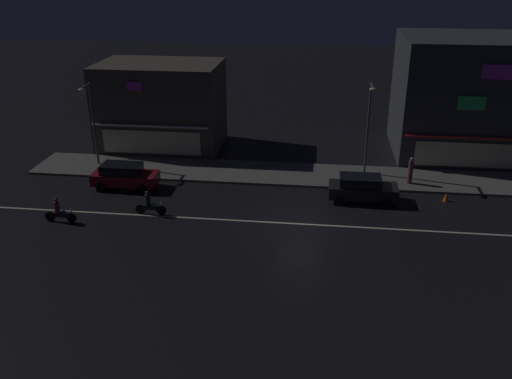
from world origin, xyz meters
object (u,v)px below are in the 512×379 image
Objects in this scene: motorcycle_following at (59,212)px; streetlamp_mid at (369,121)px; streetlamp_west at (92,117)px; motorcycle_lead at (150,205)px; parked_car_trailing at (124,176)px; traffic_cone at (446,197)px; parked_car_near_kerb at (362,188)px; pedestrian_on_sidewalk at (410,171)px.

streetlamp_mid is at bearing -156.49° from motorcycle_following.
streetlamp_west reaches higher than motorcycle_lead.
motorcycle_following is at bearing -110.55° from parked_car_trailing.
streetlamp_west is 10.26m from motorcycle_lead.
motorcycle_lead reaches higher than traffic_cone.
streetlamp_west reaches higher than motorcycle_following.
streetlamp_west is 10.98× the size of traffic_cone.
parked_car_near_kerb is at bearing -11.41° from streetlamp_west.
motorcycle_following is (-18.14, -9.59, -3.39)m from streetlamp_mid.
parked_car_trailing is 4.79m from motorcycle_lead.
parked_car_near_kerb is (19.11, -3.86, -2.91)m from streetlamp_west.
streetlamp_mid is 3.50× the size of pedestrian_on_sidewalk.
motorcycle_lead is at bearing -166.97° from traffic_cone.
parked_car_trailing is at bearing -114.90° from motorcycle_following.
motorcycle_lead is 3.45× the size of traffic_cone.
streetlamp_west is 22.65m from pedestrian_on_sidewalk.
motorcycle_following is 23.79m from traffic_cone.
streetlamp_west is 19.54m from streetlamp_mid.
streetlamp_west is 3.25× the size of pedestrian_on_sidewalk.
streetlamp_west is at bearing 123.93° from motorcycle_lead.
pedestrian_on_sidewalk is 0.43× the size of parked_car_near_kerb.
streetlamp_west is 0.93× the size of streetlamp_mid.
motorcycle_lead is (-12.77, -3.58, -0.24)m from parked_car_near_kerb.
streetlamp_west is at bearing -103.97° from pedestrian_on_sidewalk.
streetlamp_mid is at bearing 142.54° from traffic_cone.
pedestrian_on_sidewalk is (22.47, -0.81, -2.76)m from streetlamp_west.
motorcycle_following is at bearing -81.29° from streetlamp_west.
streetlamp_mid reaches higher than parked_car_trailing.
streetlamp_west is at bearing 133.34° from parked_car_trailing.
streetlamp_west is 5.78m from parked_car_trailing.
motorcycle_lead is 1.00× the size of motorcycle_following.
motorcycle_following is at bearing 16.40° from parked_car_near_kerb.
parked_car_near_kerb is 5.41m from traffic_cone.
parked_car_trailing is at bearing 120.89° from motorcycle_lead.
traffic_cone is (5.34, 0.61, -0.59)m from parked_car_near_kerb.
streetlamp_mid is 1.51× the size of parked_car_near_kerb.
motorcycle_lead is at bearing -148.92° from streetlamp_mid.
motorcycle_following reaches higher than traffic_cone.
parked_car_trailing is at bearing -93.47° from pedestrian_on_sidewalk.
streetlamp_west reaches higher than parked_car_near_kerb.
streetlamp_mid is at bearing 24.59° from motorcycle_lead.
streetlamp_mid is at bearing 1.53° from streetlamp_west.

